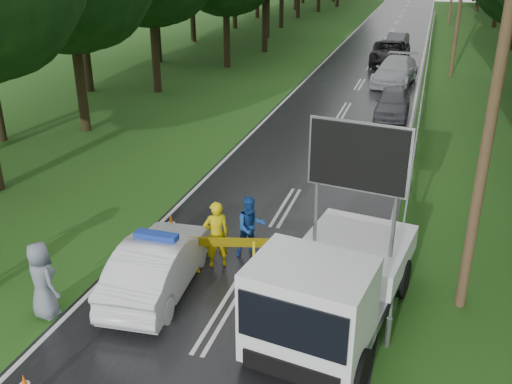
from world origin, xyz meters
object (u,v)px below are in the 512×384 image
at_px(queue_car_first, 393,103).
at_px(civilian, 251,227).
at_px(queue_car_second, 395,71).
at_px(barrier, 225,247).
at_px(officer, 216,235).
at_px(police_sedan, 159,264).
at_px(queue_car_third, 390,53).
at_px(work_truck, 331,285).
at_px(queue_car_fourth, 396,42).

bearing_deg(queue_car_first, civilian, -100.44).
bearing_deg(queue_car_second, barrier, -90.18).
bearing_deg(queue_car_first, officer, -102.28).
bearing_deg(police_sedan, queue_car_first, -108.46).
relative_size(officer, queue_car_third, 0.33).
height_order(work_truck, officer, work_truck).
distance_m(queue_car_first, queue_car_fourth, 19.21).
bearing_deg(police_sedan, queue_car_third, -100.37).
height_order(police_sedan, civilian, civilian).
distance_m(barrier, queue_car_first, 16.26).
xyz_separation_m(civilian, queue_car_fourth, (1.34, 34.07, -0.20)).
relative_size(work_truck, civilian, 3.36).
height_order(barrier, queue_car_fourth, queue_car_fourth).
distance_m(barrier, officer, 0.47).
distance_m(queue_car_first, queue_car_third, 13.23).
bearing_deg(civilian, queue_car_first, 44.82).
xyz_separation_m(officer, queue_car_third, (2.01, 28.89, -0.13)).
bearing_deg(queue_car_second, queue_car_first, -80.76).
xyz_separation_m(work_truck, officer, (-3.29, 1.87, -0.25)).
height_order(work_truck, barrier, work_truck).
xyz_separation_m(queue_car_second, queue_car_fourth, (-0.80, 12.00, -0.12)).
bearing_deg(queue_car_second, police_sedan, -92.89).
relative_size(police_sedan, officer, 2.35).
bearing_deg(queue_car_fourth, queue_car_third, -83.21).
xyz_separation_m(barrier, queue_car_second, (2.46, 23.18, -0.01)).
bearing_deg(barrier, officer, 125.61).
relative_size(work_truck, queue_car_third, 1.00).
relative_size(police_sedan, queue_car_second, 0.82).
bearing_deg(queue_car_first, queue_car_third, 94.53).
height_order(queue_car_third, queue_car_fourth, queue_car_third).
bearing_deg(civilian, queue_car_second, 49.03).
bearing_deg(police_sedan, officer, -128.51).
relative_size(officer, queue_car_first, 0.47).
xyz_separation_m(queue_car_third, queue_car_fourth, (-0.01, 6.00, -0.14)).
bearing_deg(queue_car_fourth, queue_car_first, -79.69).
bearing_deg(officer, queue_car_third, -125.09).
bearing_deg(queue_car_third, police_sedan, -97.88).
bearing_deg(work_truck, civilian, 143.11).
distance_m(work_truck, queue_car_second, 24.77).
bearing_deg(queue_car_second, queue_car_third, 103.34).
bearing_deg(work_truck, barrier, 160.61).
relative_size(barrier, queue_car_first, 0.62).
bearing_deg(officer, police_sedan, 25.16).
height_order(officer, queue_car_third, officer).
xyz_separation_m(officer, queue_car_fourth, (2.00, 34.89, -0.28)).
distance_m(work_truck, queue_car_third, 30.79).
distance_m(police_sedan, civilian, 2.78).
bearing_deg(officer, queue_car_second, -128.08).
bearing_deg(queue_car_first, barrier, -100.91).
xyz_separation_m(police_sedan, queue_car_second, (3.75, 24.32, 0.07)).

